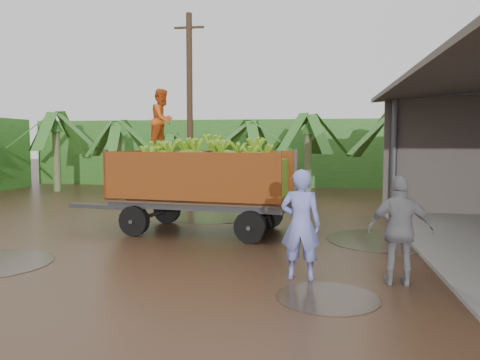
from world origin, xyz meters
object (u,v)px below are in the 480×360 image
Objects in this scene: man_blue at (301,224)px; banana_trailer at (203,179)px; man_grey at (400,230)px; utility_pole at (190,107)px.

banana_trailer is at bearing -49.97° from man_blue.
utility_pole is (-6.43, 10.17, 2.86)m from man_grey.
utility_pole reaches higher than banana_trailer.
man_blue is 1.04× the size of man_grey.
utility_pole reaches higher than man_grey.
man_grey is at bearing -35.07° from banana_trailer.
man_grey is at bearing -177.74° from man_blue.
banana_trailer reaches higher than man_grey.
utility_pole is (-4.76, 10.08, 2.82)m from man_blue.
banana_trailer is 5.96m from man_grey.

